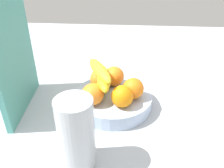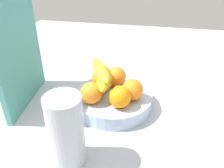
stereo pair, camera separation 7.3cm
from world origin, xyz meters
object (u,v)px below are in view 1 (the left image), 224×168
orange_front_right (116,76)px  orange_back_right (122,96)px  orange_back_left (93,94)px  banana_bunch (102,80)px  fruit_bowl (112,100)px  orange_front_left (133,88)px  orange_center (100,79)px  cutting_board (15,59)px  thermos_tumbler (76,134)px

orange_front_right → orange_back_right: same height
orange_back_left → banana_bunch: (6.13, -2.27, 1.82)cm
fruit_bowl → orange_front_left: (-1.43, -6.99, 5.89)cm
fruit_bowl → orange_center: bearing=47.3°
fruit_bowl → cutting_board: 34.01cm
orange_back_left → thermos_tumbler: 19.58cm
banana_bunch → cutting_board: (-2.75, 26.81, 7.87)cm
orange_front_right → orange_center: same height
cutting_board → orange_front_left: bearing=-92.2°
orange_back_left → orange_back_right: same height
banana_bunch → thermos_tumbler: thermos_tumbler is taller
orange_front_right → orange_center: (-2.10, 5.30, 0.00)cm
orange_front_right → banana_bunch: 7.35cm
cutting_board → orange_back_right: bearing=-100.0°
thermos_tumbler → orange_front_left: bearing=-30.0°
fruit_bowl → banana_bunch: banana_bunch is taller
orange_front_left → orange_front_right: size_ratio=1.00×
thermos_tumbler → fruit_bowl: bearing=-14.9°
fruit_bowl → orange_front_right: 8.62cm
orange_center → thermos_tumbler: 29.43cm
fruit_bowl → orange_front_left: bearing=-101.6°
orange_front_right → cutting_board: 33.55cm
orange_center → thermos_tumbler: bearing=175.6°
orange_back_right → fruit_bowl: bearing=30.4°
orange_back_left → cutting_board: size_ratio=0.19×
orange_front_left → orange_back_right: size_ratio=1.00×
orange_front_right → thermos_tumbler: 32.33cm
orange_front_left → cutting_board: 38.38cm
orange_front_right → cutting_board: cutting_board is taller
fruit_bowl → banana_bunch: (0.44, 3.33, 7.72)cm
orange_center → orange_back_left: bearing=173.4°
orange_center → orange_back_right: 13.08cm
orange_center → cutting_board: bearing=104.1°
orange_center → thermos_tumbler: (-29.31, 2.23, 1.52)cm
banana_bunch → thermos_tumbler: bearing=172.5°
thermos_tumbler → orange_back_left: bearing=-3.2°
orange_back_right → thermos_tumbler: 21.69cm
fruit_bowl → cutting_board: size_ratio=0.74×
orange_back_left → cutting_board: cutting_board is taller
orange_front_left → orange_back_left: bearing=108.7°
fruit_bowl → orange_front_right: bearing=-7.6°
orange_back_right → thermos_tumbler: thermos_tumbler is taller
orange_front_left → orange_center: bearing=64.1°
thermos_tumbler → orange_center: bearing=-4.4°
banana_bunch → orange_back_left: bearing=159.7°
fruit_bowl → thermos_tumbler: thermos_tumbler is taller
orange_front_left → orange_back_right: (-4.72, 3.38, 0.00)cm
orange_back_left → orange_front_right: bearing=-28.3°
thermos_tumbler → orange_front_right: bearing=-13.5°
fruit_bowl → orange_center: orange_center is taller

